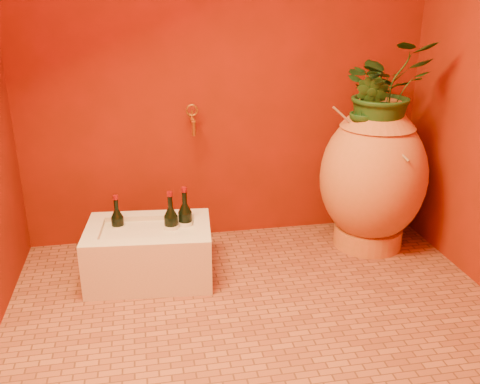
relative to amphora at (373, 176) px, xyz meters
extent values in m
plane|color=brown|center=(-0.85, -0.65, -0.46)|extent=(2.50, 2.50, 0.00)
cube|color=#621905|center=(-0.85, 0.35, 0.79)|extent=(2.50, 0.02, 2.50)
cylinder|color=#C06D36|center=(0.00, 0.00, -0.40)|extent=(0.56, 0.56, 0.12)
ellipsoid|color=#C06D36|center=(0.00, 0.00, -0.01)|extent=(0.86, 0.86, 0.81)
cone|color=#C06D36|center=(0.00, 0.00, 0.37)|extent=(0.59, 0.59, 0.12)
torus|color=#C06D36|center=(0.00, 0.00, 0.44)|extent=(0.36, 0.36, 0.05)
cylinder|color=olive|center=(-0.08, -0.05, 0.25)|extent=(0.42, 0.11, 0.37)
cylinder|color=olive|center=(-0.02, -0.12, 0.29)|extent=(0.17, 0.38, 0.22)
cylinder|color=olive|center=(0.10, -0.08, 0.31)|extent=(0.21, 0.27, 0.25)
cube|color=beige|center=(-1.37, -0.17, -0.32)|extent=(0.71, 0.52, 0.28)
cube|color=beige|center=(-1.37, 0.02, -0.16)|extent=(0.68, 0.15, 0.03)
cube|color=beige|center=(-1.37, -0.35, -0.16)|extent=(0.68, 0.15, 0.03)
cube|color=beige|center=(-1.66, -0.17, -0.16)|extent=(0.11, 0.29, 0.03)
cube|color=beige|center=(-1.07, -0.17, -0.16)|extent=(0.11, 0.29, 0.03)
cylinder|color=black|center=(-1.24, -0.15, -0.19)|extent=(0.08, 0.08, 0.18)
cone|color=black|center=(-1.24, -0.15, -0.08)|extent=(0.08, 0.08, 0.05)
cylinder|color=black|center=(-1.24, -0.15, -0.02)|extent=(0.03, 0.03, 0.07)
cylinder|color=maroon|center=(-1.24, -0.15, 0.03)|extent=(0.03, 0.03, 0.03)
cylinder|color=silver|center=(-1.24, -0.15, -0.19)|extent=(0.08, 0.08, 0.08)
cylinder|color=black|center=(-1.16, -0.12, -0.19)|extent=(0.08, 0.08, 0.19)
cone|color=black|center=(-1.16, -0.12, -0.07)|extent=(0.08, 0.08, 0.05)
cylinder|color=black|center=(-1.16, -0.12, -0.01)|extent=(0.03, 0.03, 0.07)
cylinder|color=maroon|center=(-1.16, -0.12, 0.04)|extent=(0.03, 0.03, 0.03)
cylinder|color=silver|center=(-1.16, -0.12, -0.19)|extent=(0.08, 0.08, 0.08)
cylinder|color=black|center=(-1.53, -0.07, -0.20)|extent=(0.07, 0.07, 0.16)
cone|color=black|center=(-1.53, -0.07, -0.10)|extent=(0.07, 0.07, 0.05)
cylinder|color=black|center=(-1.53, -0.07, -0.04)|extent=(0.02, 0.02, 0.06)
cylinder|color=maroon|center=(-1.53, -0.07, 0.00)|extent=(0.03, 0.03, 0.02)
cylinder|color=silver|center=(-1.53, -0.07, -0.20)|extent=(0.07, 0.07, 0.07)
cylinder|color=#A38025|center=(-1.06, 0.28, 0.34)|extent=(0.03, 0.15, 0.03)
cylinder|color=#A38025|center=(-1.06, 0.20, 0.29)|extent=(0.02, 0.02, 0.08)
torus|color=#A38025|center=(-1.06, 0.28, 0.39)|extent=(0.08, 0.01, 0.08)
cylinder|color=#A38025|center=(-1.06, 0.28, 0.36)|extent=(0.01, 0.01, 0.05)
imported|color=#183F16|center=(0.02, -0.01, 0.53)|extent=(0.54, 0.48, 0.56)
imported|color=#183F16|center=(-0.09, -0.05, 0.42)|extent=(0.27, 0.27, 0.39)
camera|label=1|loc=(-1.37, -2.87, 1.06)|focal=40.00mm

